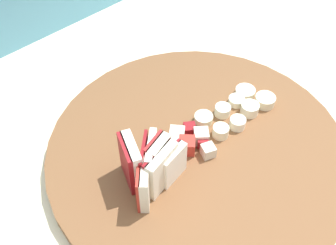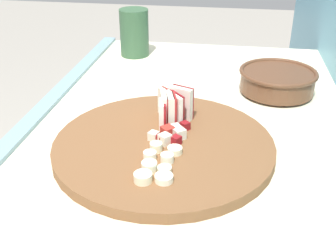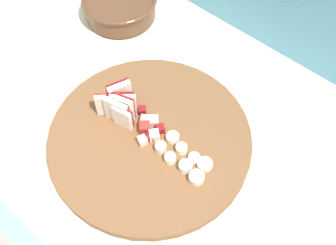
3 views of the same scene
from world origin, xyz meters
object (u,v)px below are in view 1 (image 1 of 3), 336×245
Objects in this scene: apple_wedge_fan at (151,166)px; banana_slice_rows at (238,109)px; apple_dice_pile at (186,141)px; cutting_board at (197,151)px.

apple_wedge_fan is 0.17m from banana_slice_rows.
apple_dice_pile is at bearing 7.96° from apple_wedge_fan.
apple_dice_pile is at bearing 175.54° from banana_slice_rows.
apple_wedge_fan is 1.04× the size of apple_dice_pile.
banana_slice_rows is (0.10, -0.01, -0.00)m from apple_dice_pile.
apple_wedge_fan is 0.07m from apple_dice_pile.
banana_slice_rows is (0.09, 0.00, 0.02)m from cutting_board.
apple_wedge_fan is (-0.08, 0.00, 0.04)m from cutting_board.
apple_dice_pile is 0.10m from banana_slice_rows.
cutting_board is at bearing -177.60° from banana_slice_rows.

